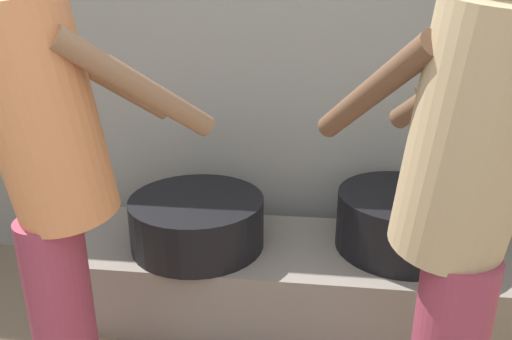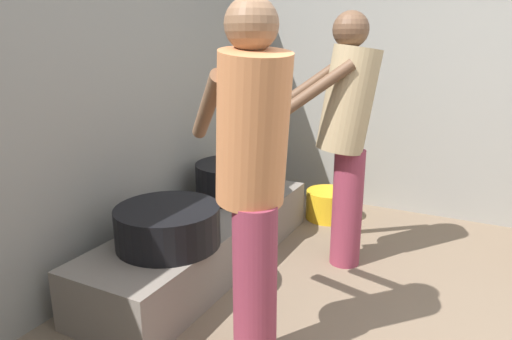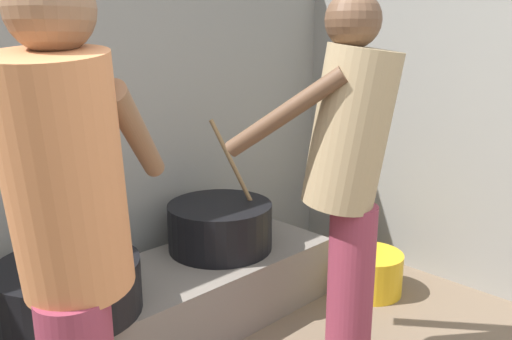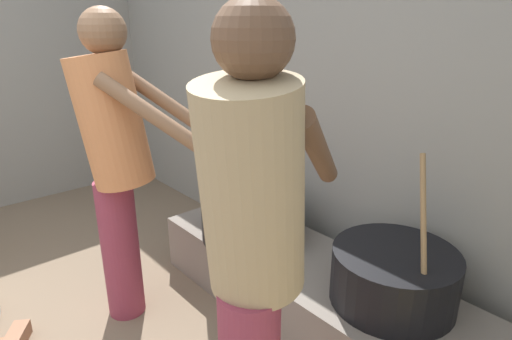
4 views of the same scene
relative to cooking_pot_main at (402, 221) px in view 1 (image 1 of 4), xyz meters
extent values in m
cube|color=gray|center=(-1.02, 0.47, 0.50)|extent=(4.87, 0.20, 1.94)
cube|color=slate|center=(-0.45, -0.05, -0.30)|extent=(2.00, 0.60, 0.34)
cylinder|color=black|center=(0.00, 0.00, 0.00)|extent=(0.57, 0.57, 0.26)
cylinder|color=#937047|center=(0.10, 0.00, 0.33)|extent=(0.20, 0.20, 0.51)
cylinder|color=black|center=(-0.90, -0.09, -0.02)|extent=(0.59, 0.59, 0.22)
cylinder|color=#8C3347|center=(-1.18, -0.79, -0.08)|extent=(0.20, 0.20, 0.79)
cylinder|color=#D17F4C|center=(-1.16, -0.77, 0.64)|extent=(0.48, 0.49, 0.68)
cylinder|color=brown|center=(-0.89, -0.69, 0.71)|extent=(0.39, 0.39, 0.37)
cylinder|color=brown|center=(-1.09, -0.50, 0.71)|extent=(0.39, 0.39, 0.37)
cylinder|color=tan|center=(-0.01, -0.84, 0.64)|extent=(0.45, 0.48, 0.68)
cylinder|color=brown|center=(-0.01, -0.56, 0.71)|extent=(0.29, 0.46, 0.37)
cylinder|color=brown|center=(-0.25, -0.69, 0.71)|extent=(0.29, 0.46, 0.37)
camera|label=1|loc=(-0.39, -2.08, 1.00)|focal=35.80mm
camera|label=2|loc=(-2.81, -1.63, 0.99)|focal=32.05mm
camera|label=3|loc=(-1.68, -2.01, 0.98)|focal=35.51mm
camera|label=4|loc=(0.84, -1.57, 1.11)|focal=29.87mm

